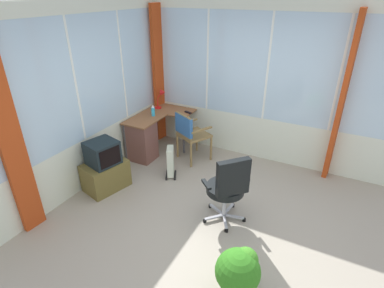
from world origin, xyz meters
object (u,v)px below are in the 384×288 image
(office_chair, at_px, (228,185))
(space_heater, at_px, (171,161))
(spray_bottle, at_px, (153,110))
(potted_plant, at_px, (239,271))
(tv_remote, at_px, (188,112))
(desk_lamp, at_px, (162,96))
(desk, at_px, (144,138))
(wooden_armchair, at_px, (189,131))
(tv_on_stand, at_px, (105,168))

(office_chair, relative_size, space_heater, 1.89)
(spray_bottle, xyz_separation_m, potted_plant, (-2.16, -2.44, -0.55))
(tv_remote, distance_m, spray_bottle, 0.66)
(desk_lamp, bearing_deg, desk, -176.41)
(spray_bottle, bearing_deg, desk, 169.27)
(wooden_armchair, bearing_deg, potted_plant, -141.71)
(desk, height_order, spray_bottle, spray_bottle)
(desk, bearing_deg, spray_bottle, -10.73)
(space_heater, bearing_deg, tv_remote, 11.18)
(wooden_armchair, bearing_deg, space_heater, 177.34)
(tv_remote, distance_m, wooden_armchair, 0.50)
(tv_remote, xyz_separation_m, wooden_armchair, (-0.41, -0.22, -0.17))
(desk_lamp, bearing_deg, wooden_armchair, -118.79)
(desk, distance_m, office_chair, 2.22)
(office_chair, bearing_deg, desk, 64.35)
(potted_plant, bearing_deg, desk_lamp, 44.00)
(wooden_armchair, distance_m, tv_on_stand, 1.56)
(wooden_armchair, xyz_separation_m, office_chair, (-1.23, -1.22, -0.01))
(potted_plant, bearing_deg, tv_on_stand, 71.55)
(tv_on_stand, bearing_deg, tv_remote, -16.20)
(desk_lamp, relative_size, spray_bottle, 1.67)
(desk, xyz_separation_m, office_chair, (-0.96, -1.99, 0.18))
(tv_remote, bearing_deg, wooden_armchair, -134.54)
(tv_on_stand, bearing_deg, office_chair, -86.31)
(office_chair, xyz_separation_m, space_heater, (0.64, 1.25, -0.31))
(spray_bottle, bearing_deg, desk_lamp, 11.68)
(desk_lamp, height_order, tv_remote, desk_lamp)
(space_heater, bearing_deg, wooden_armchair, -2.66)
(desk, distance_m, tv_remote, 0.94)
(desk, bearing_deg, office_chair, -115.65)
(tv_remote, relative_size, wooden_armchair, 0.17)
(office_chair, bearing_deg, wooden_armchair, 44.81)
(tv_remote, relative_size, space_heater, 0.28)
(wooden_armchair, bearing_deg, tv_on_stand, 151.44)
(tv_remote, height_order, space_heater, tv_remote)
(tv_remote, distance_m, office_chair, 2.19)
(desk, relative_size, potted_plant, 2.36)
(desk_lamp, relative_size, tv_remote, 2.40)
(space_heater, bearing_deg, desk_lamp, 37.27)
(desk_lamp, bearing_deg, potted_plant, -136.00)
(desk_lamp, distance_m, tv_remote, 0.63)
(desk_lamp, height_order, potted_plant, desk_lamp)
(potted_plant, bearing_deg, office_chair, 27.66)
(desk_lamp, bearing_deg, spray_bottle, -168.32)
(office_chair, relative_size, tv_on_stand, 1.25)
(desk, height_order, tv_on_stand, tv_on_stand)
(desk, relative_size, wooden_armchair, 1.37)
(spray_bottle, height_order, wooden_armchair, spray_bottle)
(desk_lamp, height_order, tv_on_stand, desk_lamp)
(desk, relative_size, desk_lamp, 3.45)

